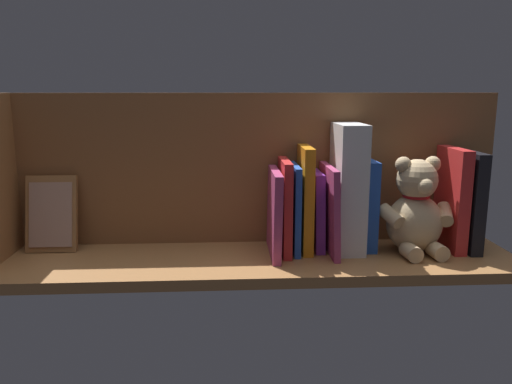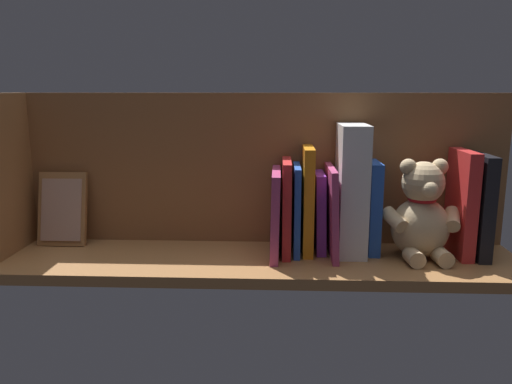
{
  "view_description": "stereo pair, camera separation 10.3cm",
  "coord_description": "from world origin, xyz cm",
  "px_view_note": "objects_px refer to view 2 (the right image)",
  "views": [
    {
      "loc": [
        5.83,
        101.25,
        34.49
      ],
      "look_at": [
        0.0,
        0.0,
        13.74
      ],
      "focal_mm": 35.42,
      "sensor_mm": 36.0,
      "label": 1
    },
    {
      "loc": [
        -4.51,
        101.32,
        34.49
      ],
      "look_at": [
        0.0,
        0.0,
        13.74
      ],
      "focal_mm": 35.42,
      "sensor_mm": 36.0,
      "label": 2
    }
  ],
  "objects_px": {
    "dictionary_thick_white": "(351,190)",
    "book_0": "(477,205)",
    "picture_frame_leaning": "(62,209)",
    "teddy_bear": "(421,215)"
  },
  "relations": [
    {
      "from": "book_0",
      "to": "picture_frame_leaning",
      "type": "distance_m",
      "value": 0.9
    },
    {
      "from": "book_0",
      "to": "dictionary_thick_white",
      "type": "bearing_deg",
      "value": -0.81
    },
    {
      "from": "teddy_bear",
      "to": "picture_frame_leaning",
      "type": "height_order",
      "value": "teddy_bear"
    },
    {
      "from": "book_0",
      "to": "teddy_bear",
      "type": "bearing_deg",
      "value": 10.47
    },
    {
      "from": "dictionary_thick_white",
      "to": "picture_frame_leaning",
      "type": "distance_m",
      "value": 0.64
    },
    {
      "from": "dictionary_thick_white",
      "to": "book_0",
      "type": "bearing_deg",
      "value": 179.19
    },
    {
      "from": "teddy_bear",
      "to": "dictionary_thick_white",
      "type": "height_order",
      "value": "dictionary_thick_white"
    },
    {
      "from": "book_0",
      "to": "teddy_bear",
      "type": "height_order",
      "value": "book_0"
    },
    {
      "from": "book_0",
      "to": "teddy_bear",
      "type": "distance_m",
      "value": 0.12
    },
    {
      "from": "book_0",
      "to": "dictionary_thick_white",
      "type": "relative_size",
      "value": 0.78
    }
  ]
}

